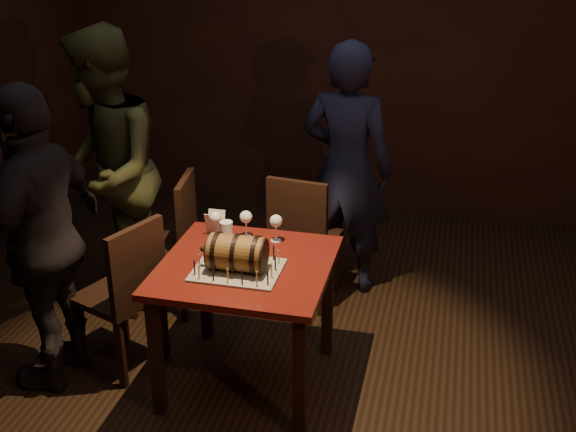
{
  "coord_description": "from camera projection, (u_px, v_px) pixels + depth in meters",
  "views": [
    {
      "loc": [
        0.82,
        -3.42,
        2.52
      ],
      "look_at": [
        -0.01,
        0.05,
        0.95
      ],
      "focal_mm": 45.0,
      "sensor_mm": 36.0,
      "label": 1
    }
  ],
  "objects": [
    {
      "name": "wine_glass_right",
      "position": [
        276.0,
        222.0,
        4.03
      ],
      "size": [
        0.07,
        0.07,
        0.16
      ],
      "color": "silver",
      "rests_on": "pub_table"
    },
    {
      "name": "pub_table",
      "position": [
        246.0,
        282.0,
        3.87
      ],
      "size": [
        0.9,
        0.9,
        0.75
      ],
      "color": "#470F0B",
      "rests_on": "ground"
    },
    {
      "name": "person_back",
      "position": [
        347.0,
        169.0,
        4.83
      ],
      "size": [
        0.69,
        0.52,
        1.73
      ],
      "primitive_type": "imported",
      "rotation": [
        0.0,
        0.0,
        2.97
      ],
      "color": "black",
      "rests_on": "ground"
    },
    {
      "name": "cake_board",
      "position": [
        238.0,
        270.0,
        3.75
      ],
      "size": [
        0.45,
        0.35,
        0.01
      ],
      "primitive_type": "cube",
      "color": "gray",
      "rests_on": "pub_table"
    },
    {
      "name": "menu_card",
      "position": [
        215.0,
        223.0,
        4.15
      ],
      "size": [
        0.1,
        0.05,
        0.13
      ],
      "primitive_type": null,
      "color": "white",
      "rests_on": "pub_table"
    },
    {
      "name": "pint_of_ale",
      "position": [
        227.0,
        235.0,
        3.99
      ],
      "size": [
        0.07,
        0.07,
        0.15
      ],
      "color": "silver",
      "rests_on": "pub_table"
    },
    {
      "name": "chair_left_rear",
      "position": [
        173.0,
        237.0,
        4.66
      ],
      "size": [
        0.45,
        0.45,
        0.93
      ],
      "color": "black",
      "rests_on": "ground"
    },
    {
      "name": "person_left_front",
      "position": [
        44.0,
        240.0,
        3.84
      ],
      "size": [
        0.45,
        1.02,
        1.71
      ],
      "primitive_type": "imported",
      "rotation": [
        0.0,
        0.0,
        -1.6
      ],
      "color": "black",
      "rests_on": "ground"
    },
    {
      "name": "chair_left_front",
      "position": [
        127.0,
        289.0,
        4.04
      ],
      "size": [
        0.52,
        0.52,
        0.93
      ],
      "color": "black",
      "rests_on": "ground"
    },
    {
      "name": "birthday_candles",
      "position": [
        237.0,
        262.0,
        3.73
      ],
      "size": [
        0.4,
        0.3,
        0.09
      ],
      "color": "#DAC282",
      "rests_on": "cake_board"
    },
    {
      "name": "person_left_rear",
      "position": [
        106.0,
        173.0,
        4.59
      ],
      "size": [
        0.99,
        1.1,
        1.85
      ],
      "primitive_type": "imported",
      "rotation": [
        0.0,
        0.0,
        -1.17
      ],
      "color": "#383B1D",
      "rests_on": "ground"
    },
    {
      "name": "room_shell",
      "position": [
        288.0,
        139.0,
        3.67
      ],
      "size": [
        5.04,
        5.04,
        2.8
      ],
      "color": "black",
      "rests_on": "ground"
    },
    {
      "name": "wine_glass_mid",
      "position": [
        246.0,
        218.0,
        4.08
      ],
      "size": [
        0.07,
        0.07,
        0.16
      ],
      "color": "silver",
      "rests_on": "pub_table"
    },
    {
      "name": "barrel_cake",
      "position": [
        237.0,
        253.0,
        3.71
      ],
      "size": [
        0.35,
        0.2,
        0.2
      ],
      "color": "brown",
      "rests_on": "cake_board"
    },
    {
      "name": "chair_back",
      "position": [
        302.0,
        234.0,
        4.7
      ],
      "size": [
        0.45,
        0.45,
        0.93
      ],
      "color": "black",
      "rests_on": "ground"
    },
    {
      "name": "wine_glass_left",
      "position": [
        215.0,
        219.0,
        4.07
      ],
      "size": [
        0.07,
        0.07,
        0.16
      ],
      "color": "silver",
      "rests_on": "pub_table"
    }
  ]
}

